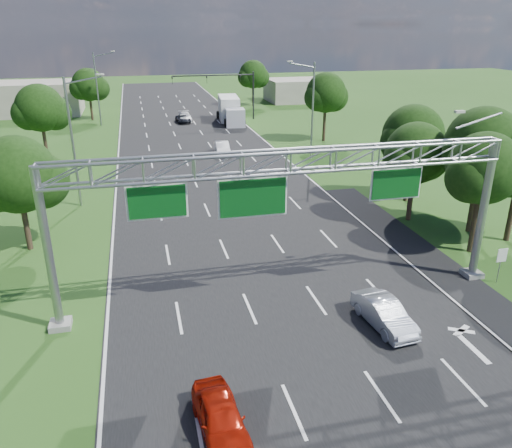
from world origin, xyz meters
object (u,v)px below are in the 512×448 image
object	(u,v)px
sign_gantry	(290,174)
red_coupe	(220,417)
silver_sedan	(384,313)
box_truck	(230,110)
traffic_signal	(230,85)
regulatory_sign	(501,258)

from	to	relation	value
sign_gantry	red_coupe	xyz separation A→B (m)	(-4.97, -8.34, -6.23)
silver_sedan	box_truck	bearing A→B (deg)	80.75
traffic_signal	red_coupe	size ratio (longest dim) A/B	3.15
regulatory_sign	box_truck	distance (m)	52.72
red_coupe	silver_sedan	size ratio (longest dim) A/B	0.96
sign_gantry	box_truck	world-z (taller)	sign_gantry
regulatory_sign	traffic_signal	distance (m)	54.37
box_truck	sign_gantry	bearing A→B (deg)	-91.73
silver_sedan	box_truck	world-z (taller)	box_truck
red_coupe	sign_gantry	bearing A→B (deg)	54.35
traffic_signal	silver_sedan	distance (m)	56.76
regulatory_sign	box_truck	size ratio (longest dim) A/B	0.22
sign_gantry	traffic_signal	xyz separation A→B (m)	(7.15, 53.00, -1.72)
traffic_signal	box_truck	xyz separation A→B (m)	(-0.41, -1.57, -3.44)
regulatory_sign	red_coupe	size ratio (longest dim) A/B	0.54
sign_gantry	silver_sedan	size ratio (longest dim) A/B	5.80
regulatory_sign	silver_sedan	bearing A→B (deg)	-163.42
regulatory_sign	traffic_signal	size ratio (longest dim) A/B	0.17
regulatory_sign	sign_gantry	bearing A→B (deg)	175.17
red_coupe	silver_sedan	xyz separation A→B (m)	(8.78, 4.86, 0.01)
red_coupe	silver_sedan	world-z (taller)	silver_sedan
sign_gantry	regulatory_sign	distance (m)	13.25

